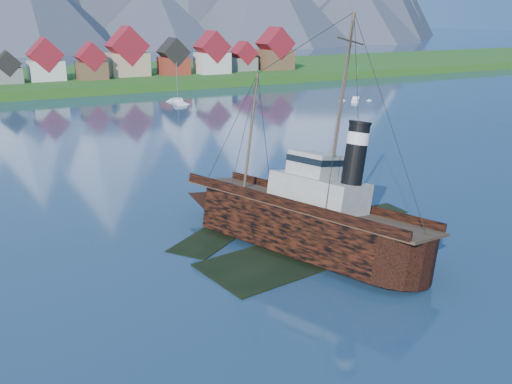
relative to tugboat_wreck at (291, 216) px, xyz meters
name	(u,v)px	position (x,y,z in m)	size (l,w,h in m)	color
ground	(302,247)	(0.60, -1.38, -3.29)	(1400.00, 1400.00, 0.00)	navy
shoal	(305,240)	(2.37, 0.77, -3.64)	(31.71, 21.24, 1.14)	black
shore_bank	(47,84)	(0.60, 168.62, -3.29)	(600.00, 80.00, 3.20)	#164714
seawall	(67,97)	(0.60, 130.62, -3.29)	(600.00, 2.50, 2.00)	#3F3D38
tugboat_wreck	(291,216)	(0.00, 0.00, 0.00)	(7.72, 33.25, 26.35)	black
sailboat_d	(356,100)	(73.00, 82.67, -3.05)	(6.60, 7.11, 10.61)	silver
sailboat_e	(178,102)	(25.80, 102.90, -3.03)	(4.03, 10.56, 11.94)	silver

